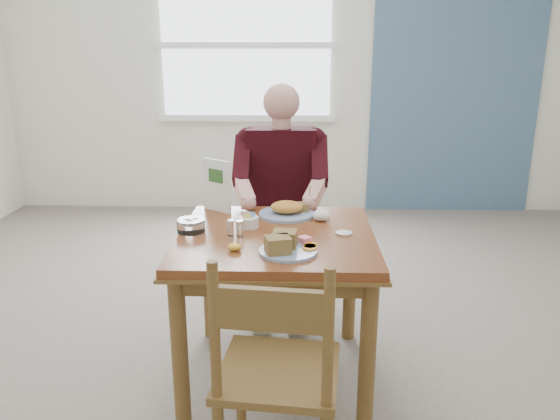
{
  "coord_description": "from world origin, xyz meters",
  "views": [
    {
      "loc": [
        0.09,
        -2.38,
        1.57
      ],
      "look_at": [
        0.02,
        0.0,
        0.86
      ],
      "focal_mm": 35.0,
      "sensor_mm": 36.0,
      "label": 1
    }
  ],
  "objects_px": {
    "near_plate": "(286,245)",
    "chair_far": "(281,233)",
    "far_plate": "(288,210)",
    "table": "(276,256)",
    "chair_near": "(277,376)",
    "diner": "(281,184)"
  },
  "relations": [
    {
      "from": "diner",
      "to": "near_plate",
      "type": "height_order",
      "value": "diner"
    },
    {
      "from": "chair_far",
      "to": "chair_near",
      "type": "height_order",
      "value": "same"
    },
    {
      "from": "table",
      "to": "chair_near",
      "type": "distance_m",
      "value": 0.75
    },
    {
      "from": "table",
      "to": "diner",
      "type": "distance_m",
      "value": 0.73
    },
    {
      "from": "chair_near",
      "to": "diner",
      "type": "height_order",
      "value": "diner"
    },
    {
      "from": "chair_far",
      "to": "near_plate",
      "type": "relative_size",
      "value": 3.43
    },
    {
      "from": "chair_far",
      "to": "near_plate",
      "type": "bearing_deg",
      "value": -87.36
    },
    {
      "from": "chair_far",
      "to": "diner",
      "type": "xyz_separation_m",
      "value": [
        0.0,
        -0.09,
        0.33
      ]
    },
    {
      "from": "near_plate",
      "to": "chair_far",
      "type": "bearing_deg",
      "value": 92.64
    },
    {
      "from": "table",
      "to": "chair_far",
      "type": "distance_m",
      "value": 0.81
    },
    {
      "from": "table",
      "to": "diner",
      "type": "bearing_deg",
      "value": 90.0
    },
    {
      "from": "chair_near",
      "to": "near_plate",
      "type": "distance_m",
      "value": 0.58
    },
    {
      "from": "chair_near",
      "to": "far_plate",
      "type": "distance_m",
      "value": 1.06
    },
    {
      "from": "chair_far",
      "to": "far_plate",
      "type": "xyz_separation_m",
      "value": [
        0.05,
        -0.51,
        0.3
      ]
    },
    {
      "from": "far_plate",
      "to": "near_plate",
      "type": "bearing_deg",
      "value": -89.89
    },
    {
      "from": "far_plate",
      "to": "diner",
      "type": "bearing_deg",
      "value": 96.33
    },
    {
      "from": "chair_far",
      "to": "chair_near",
      "type": "xyz_separation_m",
      "value": [
        0.03,
        -1.53,
        0.0
      ]
    },
    {
      "from": "table",
      "to": "chair_near",
      "type": "height_order",
      "value": "chair_near"
    },
    {
      "from": "table",
      "to": "far_plate",
      "type": "distance_m",
      "value": 0.32
    },
    {
      "from": "chair_far",
      "to": "diner",
      "type": "relative_size",
      "value": 0.69
    },
    {
      "from": "chair_far",
      "to": "table",
      "type": "bearing_deg",
      "value": -90.0
    },
    {
      "from": "table",
      "to": "near_plate",
      "type": "xyz_separation_m",
      "value": [
        0.05,
        -0.24,
        0.14
      ]
    }
  ]
}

